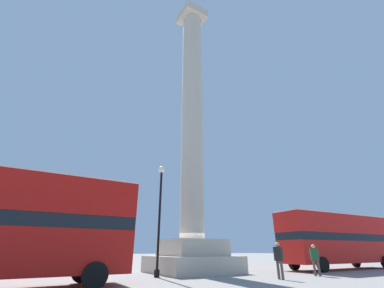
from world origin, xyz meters
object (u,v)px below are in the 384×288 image
at_px(bus_a, 336,238).
at_px(monument_column, 192,152).
at_px(bus_b, 3,222).
at_px(street_lamp, 160,209).
at_px(pedestrian_near_lamp, 315,258).
at_px(pedestrian_by_plinth, 279,258).

bearing_deg(bus_a, monument_column, 167.68).
height_order(bus_b, street_lamp, street_lamp).
height_order(bus_a, pedestrian_near_lamp, bus_a).
relative_size(bus_b, pedestrian_by_plinth, 5.47).
xyz_separation_m(monument_column, street_lamp, (-3.28, -1.54, -4.96)).
distance_m(bus_a, street_lamp, 15.46).
bearing_deg(pedestrian_by_plinth, monument_column, -162.24).
distance_m(monument_column, pedestrian_near_lamp, 10.99).
bearing_deg(street_lamp, bus_b, -165.29).
relative_size(bus_a, bus_b, 1.14).
xyz_separation_m(bus_a, pedestrian_by_plinth, (-10.21, -2.66, -1.31)).
bearing_deg(street_lamp, pedestrian_by_plinth, -41.34).
height_order(pedestrian_near_lamp, pedestrian_by_plinth, pedestrian_by_plinth).
xyz_separation_m(bus_b, pedestrian_by_plinth, (12.71, -2.46, -1.40)).
distance_m(bus_a, pedestrian_by_plinth, 10.63).
xyz_separation_m(bus_a, street_lamp, (-15.28, 1.81, 1.42)).
xyz_separation_m(bus_b, pedestrian_near_lamp, (16.13, -2.25, -1.46)).
bearing_deg(monument_column, bus_a, -15.57).
height_order(bus_a, street_lamp, street_lamp).
distance_m(monument_column, bus_a, 14.00).
distance_m(pedestrian_near_lamp, pedestrian_by_plinth, 3.43).
distance_m(bus_b, pedestrian_near_lamp, 16.35).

